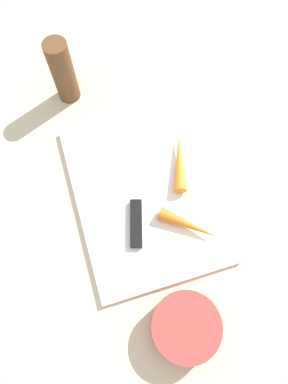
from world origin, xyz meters
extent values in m
plane|color=#C6B793|center=(0.00, 0.00, 0.00)|extent=(1.40, 1.40, 0.00)
cube|color=white|center=(0.00, 0.00, 0.01)|extent=(0.36, 0.26, 0.01)
cube|color=#B7B7BC|center=(-0.04, -0.01, 0.01)|extent=(0.11, 0.05, 0.00)
cube|color=black|center=(0.06, -0.03, 0.02)|extent=(0.09, 0.05, 0.01)
cone|color=orange|center=(0.09, 0.06, 0.02)|extent=(0.09, 0.10, 0.03)
cone|color=orange|center=(-0.03, 0.08, 0.03)|extent=(0.12, 0.06, 0.03)
cylinder|color=red|center=(0.25, -0.01, 0.03)|extent=(0.11, 0.11, 0.05)
cylinder|color=brown|center=(-0.27, -0.09, 0.07)|extent=(0.05, 0.05, 0.15)
camera|label=1|loc=(0.23, -0.07, 0.63)|focal=32.24mm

